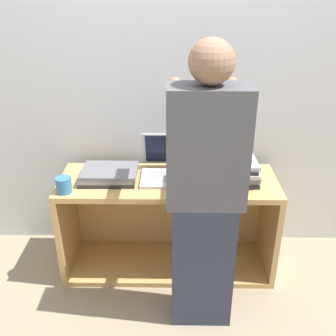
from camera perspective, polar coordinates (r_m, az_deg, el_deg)
ground_plane at (r=2.70m, az=-0.05°, el=-16.99°), size 12.00×12.00×0.00m
wall_back at (r=2.64m, az=0.13°, el=12.01°), size 8.00×0.05×2.40m
cart at (r=2.73m, az=0.04°, el=-7.36°), size 1.39×0.49×0.67m
laptop_open at (r=2.53m, az=0.04°, el=-0.07°), size 0.35×0.34×0.26m
laptop_stack_left at (r=2.52m, az=-8.62°, el=-0.90°), size 0.36×0.26×0.07m
laptop_stack_right at (r=2.49m, az=8.77°, el=-0.28°), size 0.37×0.28×0.15m
person at (r=2.06m, az=5.39°, el=-4.28°), size 0.40×0.53×1.61m
mug at (r=2.42m, az=-14.89°, el=-2.40°), size 0.09×0.09×0.10m
inventory_tag at (r=2.40m, az=9.03°, el=0.66°), size 0.06×0.02×0.01m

